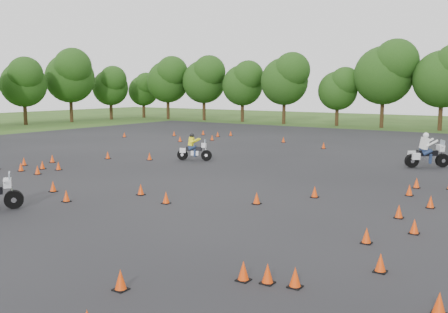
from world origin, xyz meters
TOP-DOWN VIEW (x-y plane):
  - ground at (0.00, 0.00)m, footprint 140.00×140.00m
  - asphalt_pad at (0.00, 6.00)m, footprint 62.00×62.00m
  - treeline at (1.55, 34.74)m, footprint 86.88×32.40m
  - traffic_cones at (-0.58, 4.60)m, footprint 36.51×33.35m
  - rider_yellow at (-5.35, 8.63)m, footprint 2.26×1.47m
  - rider_white at (7.14, 13.88)m, footprint 2.49×2.24m

SIDE VIEW (x-z plane):
  - ground at x=0.00m, z-range 0.00..0.00m
  - asphalt_pad at x=0.00m, z-range 0.01..0.01m
  - traffic_cones at x=-0.58m, z-range 0.01..0.46m
  - rider_yellow at x=-5.35m, z-range 0.00..1.68m
  - rider_white at x=7.14m, z-range 0.00..1.99m
  - treeline at x=1.55m, z-range -0.56..9.58m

